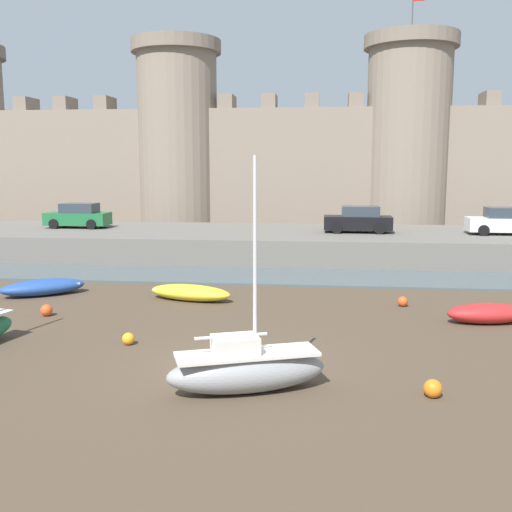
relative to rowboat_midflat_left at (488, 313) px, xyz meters
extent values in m
plane|color=#4C3D2D|center=(-8.62, -5.66, -0.38)|extent=(160.00, 160.00, 0.00)
cube|color=#47565B|center=(-8.62, 8.03, -0.33)|extent=(80.00, 4.50, 0.10)
cube|color=#666059|center=(-8.62, 15.28, 0.40)|extent=(66.98, 10.00, 1.58)
cube|color=gray|center=(-8.62, 26.64, 4.64)|extent=(54.98, 2.80, 10.05)
cylinder|color=gray|center=(-17.78, 26.64, 6.84)|extent=(6.38, 6.38, 14.45)
cylinder|color=#796B5D|center=(-17.78, 26.64, 14.57)|extent=(7.15, 7.15, 1.00)
cylinder|color=gray|center=(0.55, 26.64, 6.84)|extent=(6.38, 6.38, 14.45)
cylinder|color=#796B5D|center=(0.55, 26.64, 14.57)|extent=(7.15, 7.15, 1.00)
cylinder|color=#4C4742|center=(0.55, 26.64, 16.57)|extent=(0.10, 0.10, 3.00)
cube|color=gray|center=(-30.54, 26.64, 10.22)|extent=(1.10, 2.52, 1.10)
cube|color=gray|center=(-27.17, 26.64, 10.22)|extent=(1.10, 2.52, 1.10)
cube|color=gray|center=(-23.79, 26.64, 10.22)|extent=(1.10, 2.52, 1.10)
cube|color=gray|center=(-13.68, 26.64, 10.22)|extent=(1.10, 2.52, 1.10)
cube|color=gray|center=(-10.30, 26.64, 10.22)|extent=(1.10, 2.52, 1.10)
cube|color=gray|center=(-6.93, 26.64, 10.22)|extent=(1.10, 2.52, 1.10)
cube|color=gray|center=(-3.56, 26.64, 10.22)|extent=(1.10, 2.52, 1.10)
cube|color=gray|center=(6.56, 26.64, 10.22)|extent=(1.10, 2.52, 1.10)
ellipsoid|color=red|center=(0.00, 0.00, -0.02)|extent=(3.14, 1.60, 0.73)
ellipsoid|color=#F23939|center=(0.00, 0.00, 0.04)|extent=(2.57, 1.27, 0.40)
cube|color=beige|center=(-0.23, -0.04, 0.08)|extent=(0.35, 0.99, 0.06)
ellipsoid|color=gray|center=(-7.88, -7.52, 0.13)|extent=(4.26, 2.56, 1.04)
cube|color=silver|center=(-7.88, -7.52, 0.61)|extent=(3.74, 2.21, 0.08)
cube|color=silver|center=(-8.17, -7.63, 0.87)|extent=(1.35, 1.14, 0.44)
cylinder|color=silver|center=(-7.69, -7.45, 3.10)|extent=(0.10, 0.10, 4.90)
cylinder|color=silver|center=(-8.26, -7.66, 1.10)|extent=(1.76, 0.71, 0.08)
ellipsoid|color=yellow|center=(-11.55, 2.46, -0.05)|extent=(3.83, 2.01, 0.67)
ellipsoid|color=#F2F246|center=(-11.55, 2.46, 0.01)|extent=(3.13, 1.60, 0.37)
cube|color=beige|center=(-11.28, 2.39, 0.05)|extent=(0.43, 1.03, 0.06)
cube|color=beige|center=(-12.93, 2.79, 0.03)|extent=(0.42, 0.70, 0.08)
ellipsoid|color=#234793|center=(-18.22, 2.72, -0.02)|extent=(3.70, 3.09, 0.72)
ellipsoid|color=blue|center=(-18.22, 2.72, 0.04)|extent=(3.00, 2.49, 0.40)
cube|color=beige|center=(-18.45, 2.57, 0.08)|extent=(0.78, 1.02, 0.06)
cube|color=beige|center=(-17.06, 3.51, 0.06)|extent=(0.63, 0.74, 0.08)
sphere|color=orange|center=(-3.26, -7.40, -0.15)|extent=(0.46, 0.46, 0.46)
sphere|color=#E04C1E|center=(-2.73, 2.31, -0.18)|extent=(0.42, 0.42, 0.42)
sphere|color=#E04C1E|center=(-16.41, -0.75, -0.16)|extent=(0.45, 0.45, 0.45)
sphere|color=orange|center=(-12.15, -3.97, -0.18)|extent=(0.40, 0.40, 0.40)
cube|color=silver|center=(4.66, 14.87, 1.79)|extent=(4.13, 1.76, 0.80)
cube|color=#2D3842|center=(4.81, 14.87, 2.49)|extent=(2.28, 1.53, 0.64)
cylinder|color=black|center=(3.37, 14.04, 1.51)|extent=(0.64, 0.19, 0.64)
cylinder|color=black|center=(3.40, 15.74, 1.51)|extent=(0.64, 0.19, 0.64)
cube|color=#1E6638|center=(-22.01, 15.82, 1.79)|extent=(4.13, 1.76, 0.80)
cube|color=#2D3842|center=(-21.86, 15.82, 2.49)|extent=(2.28, 1.53, 0.64)
cylinder|color=black|center=(-23.29, 14.99, 1.51)|extent=(0.64, 0.19, 0.64)
cylinder|color=black|center=(-23.27, 16.69, 1.51)|extent=(0.64, 0.19, 0.64)
cylinder|color=black|center=(-20.75, 14.95, 1.51)|extent=(0.64, 0.19, 0.64)
cylinder|color=black|center=(-20.73, 16.65, 1.51)|extent=(0.64, 0.19, 0.64)
cube|color=black|center=(-3.85, 15.05, 1.79)|extent=(4.13, 1.76, 0.80)
cube|color=#2D3842|center=(-3.70, 15.05, 2.49)|extent=(2.28, 1.53, 0.64)
cylinder|color=black|center=(-5.13, 14.22, 1.51)|extent=(0.64, 0.19, 0.64)
cylinder|color=black|center=(-5.10, 15.92, 1.51)|extent=(0.64, 0.19, 0.64)
cylinder|color=black|center=(-2.59, 14.18, 1.51)|extent=(0.64, 0.19, 0.64)
cylinder|color=black|center=(-2.56, 15.88, 1.51)|extent=(0.64, 0.19, 0.64)
camera|label=1|loc=(-6.08, -21.91, 5.34)|focal=42.00mm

